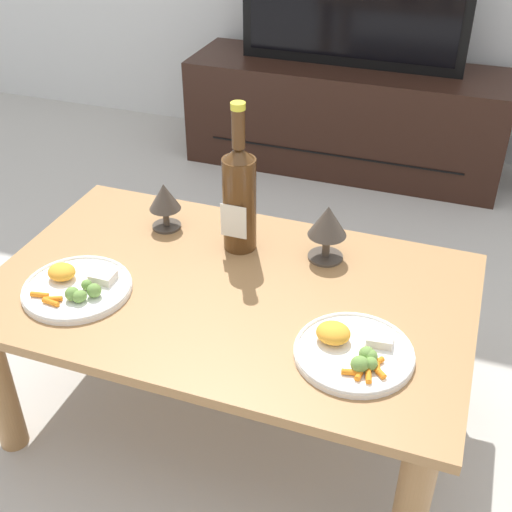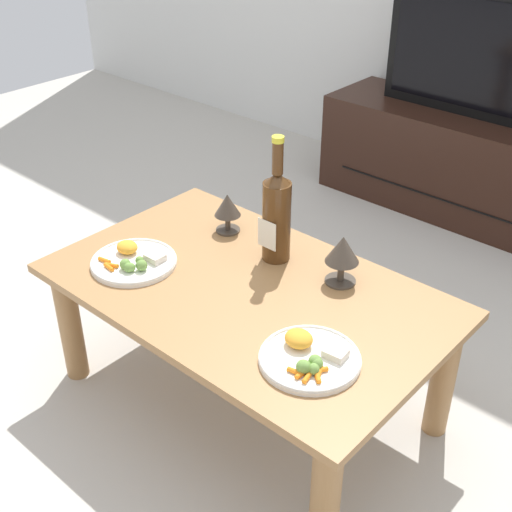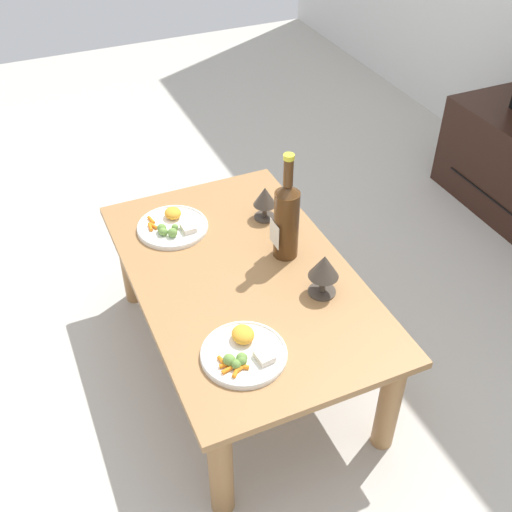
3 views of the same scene
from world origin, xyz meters
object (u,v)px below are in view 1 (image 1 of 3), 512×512
at_px(tv_screen, 354,1).
at_px(goblet_left, 164,199).
at_px(goblet_right, 328,224).
at_px(dinner_plate_left, 77,287).
at_px(dining_table, 230,312).
at_px(wine_bottle, 239,194).
at_px(dinner_plate_right, 354,351).
at_px(tv_stand, 345,117).

height_order(tv_screen, goblet_left, tv_screen).
bearing_deg(goblet_right, dinner_plate_left, -147.07).
bearing_deg(goblet_right, goblet_left, -180.00).
distance_m(dining_table, dinner_plate_left, 0.36).
distance_m(wine_bottle, goblet_right, 0.22).
bearing_deg(goblet_right, tv_screen, 100.70).
bearing_deg(wine_bottle, tv_screen, 91.77).
bearing_deg(goblet_right, dinner_plate_right, -66.29).
height_order(goblet_left, goblet_right, goblet_right).
distance_m(goblet_left, dinner_plate_right, 0.67).
bearing_deg(dinner_plate_right, tv_stand, 103.31).
height_order(tv_stand, goblet_left, goblet_left).
bearing_deg(dinner_plate_left, tv_screen, 81.89).
bearing_deg(tv_screen, dining_table, -87.04).
bearing_deg(goblet_left, dinner_plate_left, -101.91).
bearing_deg(tv_stand, goblet_right, -79.32).
distance_m(dining_table, tv_screen, 1.61).
xyz_separation_m(goblet_left, dinner_plate_left, (-0.07, -0.33, -0.07)).
relative_size(tv_screen, dinner_plate_left, 3.72).
height_order(goblet_right, dinner_plate_right, goblet_right).
relative_size(tv_screen, wine_bottle, 2.44).
distance_m(tv_stand, wine_bottle, 1.44).
height_order(tv_screen, dinner_plate_left, tv_screen).
distance_m(wine_bottle, dinner_plate_right, 0.49).
bearing_deg(dinner_plate_right, goblet_right, 113.71).
bearing_deg(dining_table, tv_screen, 92.96).
xyz_separation_m(tv_screen, goblet_right, (0.26, -1.38, -0.20)).
bearing_deg(tv_stand, dinner_plate_left, -98.10).
relative_size(dinner_plate_left, dinner_plate_right, 1.02).
bearing_deg(goblet_right, tv_stand, 100.68).
relative_size(tv_stand, dinner_plate_left, 5.42).
relative_size(tv_stand, dinner_plate_right, 5.54).
relative_size(goblet_left, goblet_right, 0.88).
relative_size(tv_screen, goblet_left, 7.27).
bearing_deg(tv_screen, dinner_plate_left, -98.11).
relative_size(tv_stand, goblet_right, 9.33).
relative_size(wine_bottle, dinner_plate_left, 1.52).
xyz_separation_m(tv_screen, dinner_plate_left, (-0.24, -1.70, -0.28)).
xyz_separation_m(dining_table, dinner_plate_left, (-0.32, -0.13, 0.09)).
bearing_deg(wine_bottle, goblet_left, 174.10).
distance_m(dinner_plate_left, dinner_plate_right, 0.65).
xyz_separation_m(tv_stand, dinner_plate_left, (-0.24, -1.70, 0.21)).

